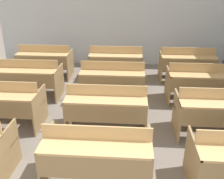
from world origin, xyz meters
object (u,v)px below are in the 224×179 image
Objects in this scene: bench_second_left at (2,103)px; bench_second_right at (218,111)px; bench_third_left at (29,77)px; bench_third_center at (113,80)px; bench_front_center at (97,154)px; bench_back_right at (187,63)px; bench_third_right at (200,82)px; bench_back_left at (45,60)px; bench_second_center at (107,107)px; bench_back_center at (116,62)px.

bench_second_left is 3.68m from bench_second_right.
bench_third_left is (-3.66, 1.27, 0.00)m from bench_second_right.
bench_third_center is (1.83, -0.00, 0.00)m from bench_third_left.
bench_front_center is 1.00× the size of bench_back_right.
bench_third_center is 1.00× the size of bench_back_right.
bench_third_center is at bearing 33.75° from bench_second_left.
bench_third_right is at bearing 0.29° from bench_third_center.
bench_third_center is 2.25m from bench_back_left.
bench_back_left is at bearing 91.50° from bench_third_left.
bench_second_left is 2.49m from bench_back_left.
bench_second_center is at bearing 90.00° from bench_front_center.
bench_second_left is 2.22m from bench_third_center.
bench_third_center is 2.20m from bench_back_right.
bench_second_center and bench_third_center have the same top height.
bench_front_center is 3.79m from bench_back_center.
bench_back_right is (3.66, 0.02, 0.00)m from bench_back_left.
bench_third_center is (1.85, 1.23, 0.00)m from bench_second_left.
bench_second_center is at bearing -125.50° from bench_back_right.
bench_third_center is 1.00× the size of bench_back_center.
bench_third_right is at bearing 34.59° from bench_second_center.
bench_front_center is at bearing -35.02° from bench_second_left.
bench_back_left is (-3.69, 1.24, 0.00)m from bench_third_right.
bench_back_left is (-1.85, 2.51, 0.00)m from bench_second_center.
bench_second_left is 1.00× the size of bench_second_right.
bench_second_center is 2.22m from bench_third_left.
bench_third_left is 3.66m from bench_third_right.
bench_second_left is 3.88m from bench_third_right.
bench_third_left is (0.02, 1.24, 0.00)m from bench_second_left.
bench_third_right is at bearing -18.60° from bench_back_left.
bench_back_left is (-0.03, 1.25, 0.00)m from bench_third_left.
bench_front_center is 2.24m from bench_second_left.
bench_back_left is (-3.69, 2.52, 0.00)m from bench_second_right.
bench_front_center and bench_second_center have the same top height.
bench_front_center is at bearing -145.62° from bench_second_right.
bench_front_center and bench_second_right have the same top height.
bench_second_left is (-1.84, 1.29, 0.00)m from bench_front_center.
bench_third_right is 1.26m from bench_back_right.
bench_second_left is 1.00× the size of bench_third_right.
bench_third_center is 1.83m from bench_third_right.
bench_third_left is at bearing -160.76° from bench_back_right.
bench_back_center is (-1.84, 1.26, 0.00)m from bench_third_right.
bench_front_center is 1.00× the size of bench_second_center.
bench_second_left is at bearing 179.22° from bench_second_center.
bench_back_right is at bearing 0.24° from bench_back_left.
bench_second_center is 1.00× the size of bench_back_right.
bench_second_right is 1.00× the size of bench_back_left.
bench_third_left is 3.84m from bench_back_right.
bench_front_center is 4.21m from bench_back_left.
bench_second_left and bench_back_center have the same top height.
bench_back_left is at bearing 161.40° from bench_third_right.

